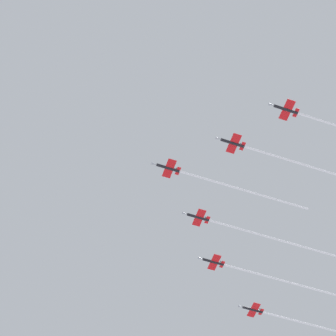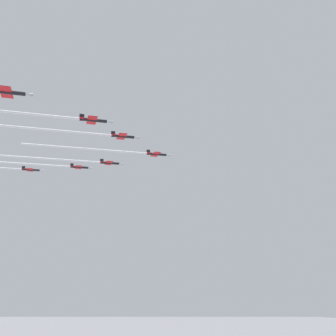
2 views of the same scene
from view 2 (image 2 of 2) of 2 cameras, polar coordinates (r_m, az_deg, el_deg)
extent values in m
cylinder|color=black|center=(166.25, -1.74, 2.11)|extent=(7.41, 6.59, 1.08)
cone|color=#9EA3AD|center=(167.66, 0.04, 1.97)|extent=(2.16, 2.06, 1.03)
cube|color=red|center=(166.11, -1.91, 2.10)|extent=(7.52, 8.01, 0.18)
cube|color=red|center=(165.33, -3.04, 2.21)|extent=(3.22, 3.43, 0.18)
cube|color=black|center=(165.59, -3.01, 2.50)|extent=(1.29, 1.15, 1.77)
cylinder|color=white|center=(161.46, -12.24, 2.87)|extent=(39.85, 34.47, 0.76)
cylinder|color=black|center=(179.46, -8.85, 0.75)|extent=(7.41, 6.59, 1.08)
cone|color=#9EA3AD|center=(180.22, -7.15, 0.64)|extent=(2.16, 2.06, 1.03)
cube|color=red|center=(179.38, -9.01, 0.75)|extent=(7.52, 8.01, 0.18)
cube|color=red|center=(179.01, -10.08, 0.84)|extent=(3.22, 3.43, 0.18)
cube|color=black|center=(179.23, -10.04, 1.11)|extent=(1.29, 1.15, 1.77)
cylinder|color=white|center=(178.42, -19.98, 1.48)|extent=(46.53, 40.22, 0.76)
cylinder|color=black|center=(146.21, -6.88, 4.80)|extent=(7.41, 6.59, 1.08)
cone|color=#9EA3AD|center=(147.15, -4.80, 4.63)|extent=(2.16, 2.06, 1.03)
cube|color=red|center=(146.12, -7.07, 4.80)|extent=(7.52, 8.01, 0.18)
cube|color=red|center=(145.66, -8.39, 4.92)|extent=(3.22, 3.43, 0.18)
cube|color=black|center=(145.95, -8.34, 5.25)|extent=(1.29, 1.15, 1.77)
cylinder|color=white|center=(144.76, -19.71, 5.69)|extent=(43.03, 37.21, 0.76)
cylinder|color=black|center=(195.79, -13.32, 0.12)|extent=(7.41, 6.59, 1.08)
cone|color=#9EA3AD|center=(196.13, -11.75, 0.01)|extent=(2.16, 2.06, 1.03)
cube|color=red|center=(195.75, -13.47, 0.11)|extent=(7.52, 8.01, 0.18)
cube|color=red|center=(195.63, -14.45, 0.19)|extent=(3.22, 3.43, 0.18)
cube|color=black|center=(195.83, -14.41, 0.44)|extent=(1.29, 1.15, 1.77)
cylinder|color=white|center=(197.20, -23.59, 0.78)|extent=(47.25, 40.85, 0.76)
cylinder|color=black|center=(127.66, -11.29, 7.15)|extent=(7.41, 6.59, 1.08)
cone|color=#9EA3AD|center=(128.19, -8.87, 6.96)|extent=(2.16, 2.06, 1.03)
cube|color=red|center=(127.61, -11.51, 7.14)|extent=(7.52, 8.01, 0.18)
cube|color=red|center=(127.42, -13.04, 7.27)|extent=(3.22, 3.43, 0.18)
cube|color=black|center=(127.73, -12.98, 7.64)|extent=(1.29, 1.15, 1.77)
cylinder|color=black|center=(213.59, -20.14, -0.26)|extent=(7.41, 6.59, 1.08)
cone|color=#9EA3AD|center=(213.29, -18.70, -0.35)|extent=(2.16, 2.06, 1.03)
cube|color=red|center=(213.61, -20.27, -0.26)|extent=(7.52, 8.01, 0.18)
cube|color=red|center=(213.89, -21.17, -0.19)|extent=(3.22, 3.43, 0.18)
cube|color=black|center=(214.07, -21.13, 0.04)|extent=(1.29, 1.15, 1.77)
cylinder|color=black|center=(111.36, -23.17, 10.56)|extent=(7.41, 6.59, 1.08)
cone|color=#9EA3AD|center=(110.78, -20.36, 10.43)|extent=(2.16, 2.06, 1.03)
cube|color=red|center=(111.41, -23.43, 10.55)|extent=(7.52, 8.01, 0.18)
camera|label=1|loc=(319.11, -0.17, -42.61)|focal=67.98mm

